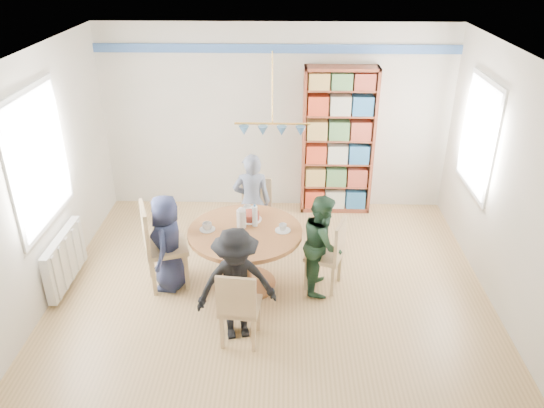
{
  "coord_description": "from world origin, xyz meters",
  "views": [
    {
      "loc": [
        0.14,
        -4.85,
        3.73
      ],
      "look_at": [
        0.0,
        0.4,
        1.05
      ],
      "focal_mm": 35.0,
      "sensor_mm": 36.0,
      "label": 1
    }
  ],
  "objects_px": {
    "chair_far": "(255,209)",
    "person_left": "(168,243)",
    "person_far": "(252,202)",
    "bookshelf": "(338,143)",
    "chair_left": "(158,243)",
    "dining_table": "(245,245)",
    "person_right": "(323,244)",
    "radiator": "(65,259)",
    "chair_near": "(239,305)",
    "chair_right": "(331,251)",
    "person_near": "(236,285)"
  },
  "relations": [
    {
      "from": "person_far",
      "to": "radiator",
      "type": "bearing_deg",
      "value": 18.86
    },
    {
      "from": "person_right",
      "to": "radiator",
      "type": "bearing_deg",
      "value": 93.99
    },
    {
      "from": "chair_near",
      "to": "bookshelf",
      "type": "bearing_deg",
      "value": 68.55
    },
    {
      "from": "radiator",
      "to": "person_far",
      "type": "height_order",
      "value": "person_far"
    },
    {
      "from": "person_left",
      "to": "person_near",
      "type": "relative_size",
      "value": 0.94
    },
    {
      "from": "dining_table",
      "to": "person_left",
      "type": "xyz_separation_m",
      "value": [
        -0.88,
        -0.03,
        0.03
      ]
    },
    {
      "from": "chair_far",
      "to": "bookshelf",
      "type": "height_order",
      "value": "bookshelf"
    },
    {
      "from": "chair_right",
      "to": "person_right",
      "type": "relative_size",
      "value": 0.75
    },
    {
      "from": "chair_near",
      "to": "radiator",
      "type": "bearing_deg",
      "value": 155.0
    },
    {
      "from": "radiator",
      "to": "chair_far",
      "type": "xyz_separation_m",
      "value": [
        2.17,
        1.02,
        0.15
      ]
    },
    {
      "from": "chair_left",
      "to": "person_right",
      "type": "distance_m",
      "value": 1.89
    },
    {
      "from": "chair_right",
      "to": "chair_far",
      "type": "bearing_deg",
      "value": 132.75
    },
    {
      "from": "dining_table",
      "to": "chair_left",
      "type": "xyz_separation_m",
      "value": [
        -1.01,
        -0.01,
        0.02
      ]
    },
    {
      "from": "chair_left",
      "to": "chair_right",
      "type": "distance_m",
      "value": 1.98
    },
    {
      "from": "dining_table",
      "to": "person_far",
      "type": "height_order",
      "value": "person_far"
    },
    {
      "from": "person_near",
      "to": "bookshelf",
      "type": "xyz_separation_m",
      "value": [
        1.22,
        2.89,
        0.43
      ]
    },
    {
      "from": "chair_near",
      "to": "person_left",
      "type": "distance_m",
      "value": 1.33
    },
    {
      "from": "dining_table",
      "to": "chair_near",
      "type": "height_order",
      "value": "chair_near"
    },
    {
      "from": "chair_far",
      "to": "person_right",
      "type": "xyz_separation_m",
      "value": [
        0.83,
        -1.0,
        0.09
      ]
    },
    {
      "from": "chair_right",
      "to": "chair_near",
      "type": "distance_m",
      "value": 1.4
    },
    {
      "from": "dining_table",
      "to": "radiator",
      "type": "bearing_deg",
      "value": -179.24
    },
    {
      "from": "dining_table",
      "to": "person_right",
      "type": "bearing_deg",
      "value": -0.54
    },
    {
      "from": "radiator",
      "to": "chair_near",
      "type": "xyz_separation_m",
      "value": [
        2.12,
        -0.99,
        0.14
      ]
    },
    {
      "from": "chair_far",
      "to": "person_far",
      "type": "height_order",
      "value": "person_far"
    },
    {
      "from": "radiator",
      "to": "chair_left",
      "type": "height_order",
      "value": "chair_left"
    },
    {
      "from": "chair_far",
      "to": "person_left",
      "type": "height_order",
      "value": "person_left"
    },
    {
      "from": "radiator",
      "to": "chair_right",
      "type": "height_order",
      "value": "chair_right"
    },
    {
      "from": "person_right",
      "to": "person_left",
      "type": "bearing_deg",
      "value": 94.35
    },
    {
      "from": "person_left",
      "to": "person_right",
      "type": "relative_size",
      "value": 0.99
    },
    {
      "from": "person_right",
      "to": "person_far",
      "type": "distance_m",
      "value": 1.23
    },
    {
      "from": "radiator",
      "to": "dining_table",
      "type": "bearing_deg",
      "value": 0.76
    },
    {
      "from": "chair_near",
      "to": "person_left",
      "type": "bearing_deg",
      "value": 132.09
    },
    {
      "from": "radiator",
      "to": "chair_right",
      "type": "relative_size",
      "value": 1.13
    },
    {
      "from": "chair_left",
      "to": "dining_table",
      "type": "bearing_deg",
      "value": 0.74
    },
    {
      "from": "radiator",
      "to": "chair_near",
      "type": "bearing_deg",
      "value": -25.0
    },
    {
      "from": "chair_left",
      "to": "person_far",
      "type": "height_order",
      "value": "person_far"
    },
    {
      "from": "bookshelf",
      "to": "chair_far",
      "type": "bearing_deg",
      "value": -138.23
    },
    {
      "from": "chair_near",
      "to": "person_right",
      "type": "xyz_separation_m",
      "value": [
        0.88,
        1.01,
        0.11
      ]
    },
    {
      "from": "dining_table",
      "to": "person_left",
      "type": "height_order",
      "value": "person_left"
    },
    {
      "from": "person_near",
      "to": "bookshelf",
      "type": "bearing_deg",
      "value": 53.29
    },
    {
      "from": "chair_far",
      "to": "chair_near",
      "type": "relative_size",
      "value": 1.04
    },
    {
      "from": "person_far",
      "to": "person_right",
      "type": "bearing_deg",
      "value": 130.09
    },
    {
      "from": "chair_far",
      "to": "bookshelf",
      "type": "relative_size",
      "value": 0.43
    },
    {
      "from": "dining_table",
      "to": "person_far",
      "type": "bearing_deg",
      "value": 88.55
    },
    {
      "from": "person_right",
      "to": "chair_left",
      "type": "bearing_deg",
      "value": 93.76
    },
    {
      "from": "chair_far",
      "to": "person_left",
      "type": "relative_size",
      "value": 0.78
    },
    {
      "from": "bookshelf",
      "to": "person_near",
      "type": "bearing_deg",
      "value": -112.91
    },
    {
      "from": "radiator",
      "to": "chair_far",
      "type": "distance_m",
      "value": 2.4
    },
    {
      "from": "radiator",
      "to": "bookshelf",
      "type": "xyz_separation_m",
      "value": [
        3.31,
        2.04,
        0.71
      ]
    },
    {
      "from": "dining_table",
      "to": "person_left",
      "type": "relative_size",
      "value": 1.11
    }
  ]
}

